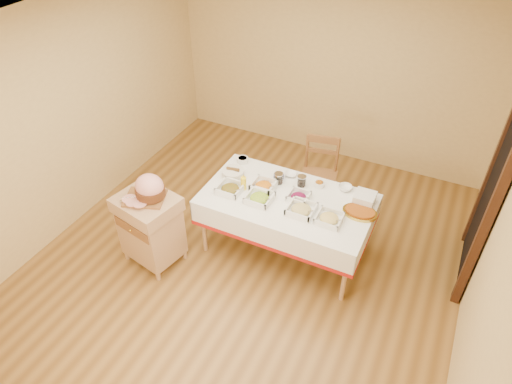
% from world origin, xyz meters
% --- Properties ---
extents(room_shell, '(5.00, 5.00, 5.00)m').
position_xyz_m(room_shell, '(0.00, 0.00, 1.30)').
color(room_shell, olive).
rests_on(room_shell, ground).
extents(doorway, '(0.09, 1.10, 2.20)m').
position_xyz_m(doorway, '(2.20, 0.90, 1.11)').
color(doorway, black).
rests_on(doorway, ground).
extents(dining_table, '(1.82, 1.02, 0.76)m').
position_xyz_m(dining_table, '(0.30, 0.30, 0.60)').
color(dining_table, tan).
rests_on(dining_table, ground).
extents(butcher_cart, '(0.71, 0.63, 0.87)m').
position_xyz_m(butcher_cart, '(-0.96, -0.48, 0.50)').
color(butcher_cart, tan).
rests_on(butcher_cart, ground).
extents(dining_chair, '(0.51, 0.50, 0.97)m').
position_xyz_m(dining_chair, '(0.36, 1.19, 0.50)').
color(dining_chair, brown).
rests_on(dining_chair, ground).
extents(ham_on_board, '(0.43, 0.41, 0.28)m').
position_xyz_m(ham_on_board, '(-0.92, -0.45, 0.99)').
color(ham_on_board, brown).
rests_on(ham_on_board, butcher_cart).
extents(serving_dish_a, '(0.27, 0.26, 0.11)m').
position_xyz_m(serving_dish_a, '(-0.31, 0.14, 0.80)').
color(serving_dish_a, white).
rests_on(serving_dish_a, dining_table).
extents(serving_dish_b, '(0.27, 0.27, 0.11)m').
position_xyz_m(serving_dish_b, '(0.05, 0.13, 0.79)').
color(serving_dish_b, white).
rests_on(serving_dish_b, dining_table).
extents(serving_dish_c, '(0.27, 0.27, 0.11)m').
position_xyz_m(serving_dish_c, '(0.52, 0.15, 0.80)').
color(serving_dish_c, white).
rests_on(serving_dish_c, dining_table).
extents(serving_dish_d, '(0.26, 0.26, 0.10)m').
position_xyz_m(serving_dish_d, '(0.82, 0.15, 0.79)').
color(serving_dish_d, white).
rests_on(serving_dish_d, dining_table).
extents(serving_dish_e, '(0.26, 0.25, 0.12)m').
position_xyz_m(serving_dish_e, '(-0.00, 0.34, 0.80)').
color(serving_dish_e, white).
rests_on(serving_dish_e, dining_table).
extents(serving_dish_f, '(0.23, 0.22, 0.10)m').
position_xyz_m(serving_dish_f, '(0.41, 0.34, 0.79)').
color(serving_dish_f, white).
rests_on(serving_dish_f, dining_table).
extents(small_bowl_left, '(0.13, 0.13, 0.06)m').
position_xyz_m(small_bowl_left, '(-0.44, 0.70, 0.79)').
color(small_bowl_left, white).
rests_on(small_bowl_left, dining_table).
extents(small_bowl_mid, '(0.12, 0.12, 0.05)m').
position_xyz_m(small_bowl_mid, '(0.07, 0.59, 0.79)').
color(small_bowl_mid, '#1B1D50').
rests_on(small_bowl_mid, dining_table).
extents(small_bowl_right, '(0.11, 0.11, 0.06)m').
position_xyz_m(small_bowl_right, '(0.53, 0.65, 0.79)').
color(small_bowl_right, white).
rests_on(small_bowl_right, dining_table).
extents(bowl_white_imported, '(0.15, 0.15, 0.03)m').
position_xyz_m(bowl_white_imported, '(0.18, 0.70, 0.78)').
color(bowl_white_imported, white).
rests_on(bowl_white_imported, dining_table).
extents(bowl_small_imported, '(0.19, 0.19, 0.05)m').
position_xyz_m(bowl_small_imported, '(0.81, 0.72, 0.78)').
color(bowl_small_imported, white).
rests_on(bowl_small_imported, dining_table).
extents(preserve_jar_left, '(0.10, 0.10, 0.13)m').
position_xyz_m(preserve_jar_left, '(0.10, 0.51, 0.82)').
color(preserve_jar_left, silver).
rests_on(preserve_jar_left, dining_table).
extents(preserve_jar_right, '(0.10, 0.10, 0.13)m').
position_xyz_m(preserve_jar_right, '(0.35, 0.57, 0.82)').
color(preserve_jar_right, silver).
rests_on(preserve_jar_right, dining_table).
extents(mustard_bottle, '(0.06, 0.06, 0.19)m').
position_xyz_m(mustard_bottle, '(-0.20, 0.24, 0.84)').
color(mustard_bottle, yellow).
rests_on(mustard_bottle, dining_table).
extents(bread_basket, '(0.25, 0.25, 0.11)m').
position_xyz_m(bread_basket, '(-0.40, 0.39, 0.81)').
color(bread_basket, silver).
rests_on(bread_basket, dining_table).
extents(plate_stack, '(0.21, 0.21, 0.12)m').
position_xyz_m(plate_stack, '(1.06, 0.58, 0.82)').
color(plate_stack, white).
rests_on(plate_stack, dining_table).
extents(brass_platter, '(0.36, 0.26, 0.05)m').
position_xyz_m(brass_platter, '(1.07, 0.39, 0.78)').
color(brass_platter, gold).
rests_on(brass_platter, dining_table).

